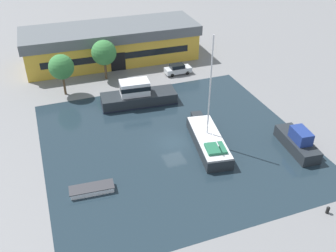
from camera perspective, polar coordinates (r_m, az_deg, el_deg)
ground_plane at (r=44.16m, az=0.97°, el=-2.53°), size 440.00×440.00×0.00m
water_canal at (r=44.15m, az=0.97°, el=-2.52°), size 29.87×28.99×0.01m
warehouse_building at (r=65.59m, az=-8.60°, el=12.36°), size 29.36×10.31×5.91m
quay_tree_near_building at (r=58.22m, az=-9.74°, el=10.94°), size 3.79×3.79×6.20m
quay_tree_by_water at (r=54.71m, az=-15.95°, el=8.64°), size 3.52×3.52×6.03m
parked_car at (r=60.41m, az=1.50°, el=8.67°), size 4.23×1.80×1.64m
sailboat_moored at (r=43.47m, az=6.11°, el=-2.12°), size 4.45×10.85×13.13m
motor_cruiser at (r=51.64m, az=-4.65°, el=4.64°), size 10.58×4.27×3.47m
small_dinghy at (r=38.13m, az=-11.53°, el=-9.43°), size 4.47×1.83×0.62m
cabin_boat at (r=44.98m, az=19.15°, el=-2.31°), size 2.90×6.79×2.78m
mooring_bollard at (r=38.23m, az=23.18°, el=-11.64°), size 0.33×0.33×0.77m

